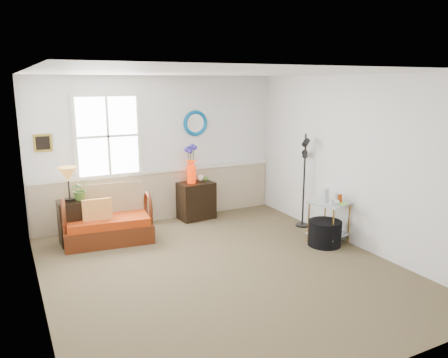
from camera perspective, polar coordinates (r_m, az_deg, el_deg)
name	(u,v)px	position (r m, az deg, el deg)	size (l,w,h in m)	color
floor	(223,270)	(6.04, -0.18, -11.79)	(4.50, 5.00, 0.01)	brown
ceiling	(223,73)	(5.50, -0.19, 13.72)	(4.50, 5.00, 0.01)	white
walls	(223,176)	(5.63, -0.18, 0.36)	(4.51, 5.01, 2.60)	white
wainscot	(161,196)	(8.05, -8.21, -2.23)	(4.46, 0.02, 0.90)	tan
chair_rail	(160,171)	(7.94, -8.30, 1.04)	(4.46, 0.04, 0.06)	white
window	(108,136)	(7.59, -14.92, 5.42)	(1.14, 0.06, 1.44)	white
picture	(43,143)	(7.46, -22.59, 4.38)	(0.28, 0.03, 0.28)	gold
mirror	(195,123)	(8.07, -3.77, 7.29)	(0.47, 0.47, 0.07)	#0871B3
loveseat	(107,215)	(7.15, -14.98, -4.54)	(1.34, 0.76, 0.88)	maroon
throw_pillow	(97,213)	(7.03, -16.21, -4.32)	(0.44, 0.11, 0.44)	orange
lamp_stand	(72,222)	(7.24, -19.22, -5.37)	(0.39, 0.39, 0.69)	black
table_lamp	(69,184)	(7.08, -19.64, -0.66)	(0.29, 0.29, 0.54)	#C58436
potted_plant	(80,192)	(7.15, -18.27, -1.60)	(0.29, 0.33, 0.26)	#3F6625
cabinet	(196,201)	(8.09, -3.64, -2.84)	(0.64, 0.41, 0.68)	black
flower_vase	(191,164)	(7.94, -4.31, 1.94)	(0.20, 0.20, 0.69)	red
side_table	(329,223)	(7.07, 13.51, -5.55)	(0.52, 0.52, 0.67)	#A3782A
tabletop_items	(334,196)	(6.95, 14.16, -2.12)	(0.36, 0.36, 0.22)	silver
floor_lamp	(304,181)	(7.66, 10.41, -0.24)	(0.24, 0.24, 1.63)	black
ottoman	(325,233)	(7.00, 13.02, -6.90)	(0.51, 0.51, 0.39)	black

